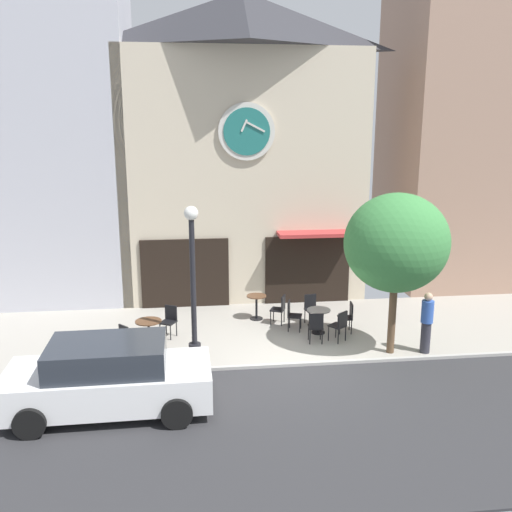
# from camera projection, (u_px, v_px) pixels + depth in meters

# --- Properties ---
(ground_plane) EXTENTS (27.43, 10.80, 0.13)m
(ground_plane) POSITION_uv_depth(u_px,v_px,m) (302.00, 371.00, 13.88)
(ground_plane) COLOR #9E998E
(clock_building) EXTENTS (8.25, 3.78, 10.12)m
(clock_building) POSITION_uv_depth(u_px,v_px,m) (243.00, 146.00, 18.97)
(clock_building) COLOR beige
(clock_building) RESTS_ON ground_plane
(neighbor_building_left) EXTENTS (6.67, 4.38, 12.08)m
(neighbor_building_left) POSITION_uv_depth(u_px,v_px,m) (30.00, 122.00, 18.87)
(neighbor_building_left) COLOR #B2B2BC
(neighbor_building_left) RESTS_ON ground_plane
(neighbor_building_right) EXTENTS (5.15, 4.73, 12.20)m
(neighbor_building_right) POSITION_uv_depth(u_px,v_px,m) (463.00, 120.00, 20.82)
(neighbor_building_right) COLOR #9E7A66
(neighbor_building_right) RESTS_ON ground_plane
(street_lamp) EXTENTS (0.36, 0.36, 4.00)m
(street_lamp) POSITION_uv_depth(u_px,v_px,m) (193.00, 282.00, 14.26)
(street_lamp) COLOR black
(street_lamp) RESTS_ON ground_plane
(street_tree) EXTENTS (2.71, 2.44, 4.30)m
(street_tree) POSITION_uv_depth(u_px,v_px,m) (397.00, 243.00, 14.29)
(street_tree) COLOR brown
(street_tree) RESTS_ON ground_plane
(cafe_table_rightmost) EXTENTS (0.72, 0.72, 0.74)m
(cafe_table_rightmost) POSITION_uv_depth(u_px,v_px,m) (149.00, 328.00, 15.26)
(cafe_table_rightmost) COLOR black
(cafe_table_rightmost) RESTS_ON ground_plane
(cafe_table_center_right) EXTENTS (0.62, 0.62, 0.77)m
(cafe_table_center_right) POSITION_uv_depth(u_px,v_px,m) (256.00, 304.00, 17.40)
(cafe_table_center_right) COLOR black
(cafe_table_center_right) RESTS_ON ground_plane
(cafe_table_center) EXTENTS (0.68, 0.68, 0.72)m
(cafe_table_center) POSITION_uv_depth(u_px,v_px,m) (319.00, 317.00, 16.25)
(cafe_table_center) COLOR black
(cafe_table_center) RESTS_ON ground_plane
(cafe_chair_corner) EXTENTS (0.50, 0.50, 0.90)m
(cafe_chair_corner) POSITION_uv_depth(u_px,v_px,m) (292.00, 313.00, 16.46)
(cafe_chair_corner) COLOR black
(cafe_chair_corner) RESTS_ON ground_plane
(cafe_chair_left_end) EXTENTS (0.44, 0.44, 0.90)m
(cafe_chair_left_end) POSITION_uv_depth(u_px,v_px,m) (348.00, 315.00, 16.29)
(cafe_chair_left_end) COLOR black
(cafe_chair_left_end) RESTS_ON ground_plane
(cafe_chair_mid_row) EXTENTS (0.53, 0.53, 0.90)m
(cafe_chair_mid_row) POSITION_uv_depth(u_px,v_px,m) (280.00, 307.00, 16.98)
(cafe_chair_mid_row) COLOR black
(cafe_chair_mid_row) RESTS_ON ground_plane
(cafe_chair_facing_wall) EXTENTS (0.54, 0.54, 0.90)m
(cafe_chair_facing_wall) POSITION_uv_depth(u_px,v_px,m) (169.00, 319.00, 15.99)
(cafe_chair_facing_wall) COLOR black
(cafe_chair_facing_wall) RESTS_ON ground_plane
(cafe_chair_near_lamp) EXTENTS (0.56, 0.56, 0.90)m
(cafe_chair_near_lamp) POSITION_uv_depth(u_px,v_px,m) (340.00, 324.00, 15.59)
(cafe_chair_near_lamp) COLOR black
(cafe_chair_near_lamp) RESTS_ON ground_plane
(cafe_chair_near_tree) EXTENTS (0.47, 0.47, 0.90)m
(cafe_chair_near_tree) POSITION_uv_depth(u_px,v_px,m) (311.00, 307.00, 17.02)
(cafe_chair_near_tree) COLOR black
(cafe_chair_near_tree) RESTS_ON ground_plane
(cafe_chair_right_end) EXTENTS (0.43, 0.43, 0.90)m
(cafe_chair_right_end) POSITION_uv_depth(u_px,v_px,m) (316.00, 325.00, 15.48)
(cafe_chair_right_end) COLOR black
(cafe_chair_right_end) RESTS_ON ground_plane
(cafe_chair_outer) EXTENTS (0.57, 0.57, 0.90)m
(cafe_chair_outer) POSITION_uv_depth(u_px,v_px,m) (127.00, 338.00, 14.57)
(cafe_chair_outer) COLOR black
(cafe_chair_outer) RESTS_ON ground_plane
(pedestrian_blue) EXTENTS (0.45, 0.45, 1.67)m
(pedestrian_blue) POSITION_uv_depth(u_px,v_px,m) (427.00, 322.00, 14.79)
(pedestrian_blue) COLOR #2D2D38
(pedestrian_blue) RESTS_ON ground_plane
(parked_car_white) EXTENTS (4.32, 2.07, 1.55)m
(parked_car_white) POSITION_uv_depth(u_px,v_px,m) (109.00, 377.00, 11.80)
(parked_car_white) COLOR white
(parked_car_white) RESTS_ON ground_plane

